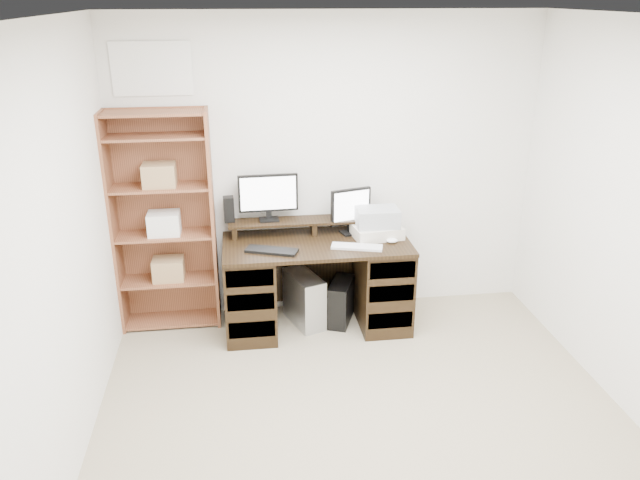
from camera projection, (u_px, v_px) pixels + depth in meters
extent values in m
cube|color=tan|center=(375.00, 456.00, 3.79)|extent=(3.50, 4.00, 0.02)
cube|color=white|center=(393.00, 17.00, 2.86)|extent=(3.50, 4.00, 0.02)
cube|color=white|center=(328.00, 169.00, 5.18)|extent=(3.50, 0.02, 2.50)
cube|color=white|center=(38.00, 287.00, 3.11)|extent=(0.02, 4.00, 2.50)
cube|color=white|center=(152.00, 69.00, 4.69)|extent=(0.60, 0.01, 0.40)
cube|color=black|center=(317.00, 244.00, 5.00)|extent=(1.50, 0.70, 0.03)
cube|color=black|center=(250.00, 290.00, 5.07)|extent=(0.40, 0.66, 0.72)
cube|color=black|center=(382.00, 282.00, 5.21)|extent=(0.40, 0.66, 0.72)
cube|color=black|center=(312.00, 265.00, 5.43)|extent=(1.48, 0.02, 0.65)
cube|color=black|center=(252.00, 329.00, 4.84)|extent=(0.36, 0.01, 0.14)
cube|color=black|center=(251.00, 302.00, 4.75)|extent=(0.36, 0.01, 0.14)
cube|color=black|center=(250.00, 278.00, 4.68)|extent=(0.36, 0.01, 0.14)
cube|color=black|center=(390.00, 320.00, 4.98)|extent=(0.36, 0.01, 0.14)
cube|color=black|center=(392.00, 293.00, 4.89)|extent=(0.36, 0.01, 0.14)
cube|color=black|center=(393.00, 270.00, 4.81)|extent=(0.36, 0.01, 0.14)
cube|color=black|center=(235.00, 231.00, 5.10)|extent=(0.04, 0.20, 0.10)
cube|color=black|center=(313.00, 227.00, 5.18)|extent=(0.04, 0.20, 0.10)
cube|color=black|center=(390.00, 223.00, 5.26)|extent=(0.04, 0.20, 0.10)
cube|color=black|center=(313.00, 220.00, 5.16)|extent=(1.40, 0.22, 0.02)
cube|color=black|center=(269.00, 220.00, 5.12)|extent=(0.16, 0.13, 0.01)
cube|color=black|center=(269.00, 213.00, 5.12)|extent=(0.05, 0.03, 0.09)
cube|color=black|center=(268.00, 193.00, 5.06)|extent=(0.49, 0.05, 0.31)
cube|color=white|center=(268.00, 194.00, 5.04)|extent=(0.45, 0.02, 0.27)
cube|color=black|center=(351.00, 233.00, 5.18)|extent=(0.19, 0.17, 0.01)
cube|color=black|center=(350.00, 226.00, 5.18)|extent=(0.05, 0.04, 0.09)
cube|color=black|center=(351.00, 207.00, 5.11)|extent=(0.34, 0.12, 0.30)
cube|color=white|center=(352.00, 207.00, 5.10)|extent=(0.30, 0.09, 0.27)
cube|color=black|center=(229.00, 209.00, 5.06)|extent=(0.09, 0.09, 0.21)
cube|color=black|center=(272.00, 251.00, 4.81)|extent=(0.42, 0.27, 0.02)
cube|color=silver|center=(357.00, 247.00, 4.88)|extent=(0.42, 0.22, 0.02)
ellipsoid|color=white|center=(392.00, 241.00, 4.98)|extent=(0.10, 0.07, 0.04)
cube|color=beige|center=(377.00, 231.00, 5.10)|extent=(0.42, 0.34, 0.10)
cube|color=#9FA4A9|center=(377.00, 217.00, 5.05)|extent=(0.34, 0.25, 0.15)
cube|color=#AEB1B5|center=(304.00, 299.00, 5.23)|extent=(0.34, 0.48, 0.44)
cube|color=black|center=(341.00, 302.00, 5.26)|extent=(0.28, 0.40, 0.37)
cube|color=#19FF33|center=(337.00, 303.00, 5.07)|extent=(0.01, 0.01, 0.01)
cube|color=brown|center=(114.00, 226.00, 4.93)|extent=(0.02, 0.30, 1.80)
cube|color=brown|center=(213.00, 221.00, 5.02)|extent=(0.02, 0.30, 1.80)
cube|color=brown|center=(166.00, 217.00, 5.11)|extent=(0.80, 0.01, 1.80)
cube|color=brown|center=(174.00, 319.00, 5.30)|extent=(0.75, 0.28, 0.02)
cube|color=brown|center=(170.00, 280.00, 5.16)|extent=(0.75, 0.28, 0.02)
cube|color=brown|center=(165.00, 235.00, 5.01)|extent=(0.75, 0.28, 0.02)
cube|color=brown|center=(161.00, 187.00, 4.86)|extent=(0.75, 0.28, 0.02)
cube|color=brown|center=(156.00, 137.00, 4.72)|extent=(0.75, 0.28, 0.02)
cube|color=brown|center=(153.00, 113.00, 4.65)|extent=(0.75, 0.28, 0.02)
cube|color=#A07F54|center=(169.00, 269.00, 5.12)|extent=(0.25, 0.20, 0.18)
cube|color=white|center=(164.00, 223.00, 4.97)|extent=(0.25, 0.20, 0.18)
cube|color=#A07F54|center=(159.00, 175.00, 4.83)|extent=(0.25, 0.20, 0.18)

